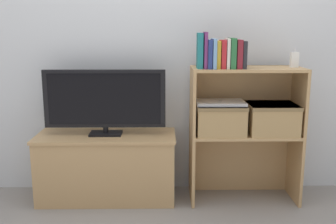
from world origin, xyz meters
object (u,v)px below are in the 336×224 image
(book_forest, at_px, (232,53))
(baby_monitor, at_px, (294,60))
(book_teal, at_px, (200,51))
(book_plum, at_px, (205,50))
(book_navy, at_px, (209,54))
(book_charcoal, at_px, (243,55))
(book_mustard, at_px, (218,55))
(tv, at_px, (105,100))
(book_ivory, at_px, (227,53))
(book_crimson, at_px, (223,54))
(book_maroon, at_px, (238,54))
(tv_stand, at_px, (107,166))
(laptop, at_px, (220,103))
(storage_basket_right, at_px, (271,117))
(book_skyblue, at_px, (214,54))
(storage_basket_left, at_px, (220,117))

(book_forest, distance_m, baby_monitor, 0.44)
(book_teal, distance_m, book_plum, 0.03)
(book_navy, height_order, book_charcoal, book_navy)
(book_mustard, xyz_separation_m, book_charcoal, (0.17, -0.00, -0.00))
(tv, distance_m, book_teal, 0.73)
(book_forest, bearing_deg, tv, 174.64)
(book_ivory, distance_m, book_forest, 0.03)
(book_navy, xyz_separation_m, book_ivory, (0.12, 0.00, 0.00))
(book_teal, xyz_separation_m, book_mustard, (0.12, 0.00, -0.03))
(book_crimson, relative_size, book_maroon, 0.99)
(tv_stand, xyz_separation_m, laptop, (0.79, -0.04, 0.47))
(book_forest, relative_size, book_maroon, 1.06)
(book_mustard, bearing_deg, baby_monitor, 6.57)
(book_navy, bearing_deg, book_teal, 180.00)
(book_plum, xyz_separation_m, storage_basket_right, (0.47, 0.05, -0.45))
(book_plum, height_order, book_navy, book_plum)
(tv, height_order, baby_monitor, baby_monitor)
(book_teal, distance_m, storage_basket_right, 0.68)
(book_skyblue, xyz_separation_m, book_mustard, (0.03, 0.00, -0.01))
(book_navy, relative_size, book_mustard, 1.03)
(book_ivory, distance_m, baby_monitor, 0.47)
(book_mustard, relative_size, book_forest, 0.91)
(tv_stand, distance_m, tv, 0.48)
(tv_stand, bearing_deg, baby_monitor, -0.94)
(book_skyblue, xyz_separation_m, laptop, (0.06, 0.05, -0.33))
(storage_basket_left, bearing_deg, tv_stand, 177.38)
(book_plum, height_order, storage_basket_right, book_plum)
(storage_basket_right, xyz_separation_m, laptop, (-0.35, 0.00, 0.10))
(book_navy, xyz_separation_m, storage_basket_right, (0.44, 0.05, -0.43))
(book_navy, height_order, baby_monitor, book_navy)
(tv, height_order, book_charcoal, book_charcoal)
(tv, bearing_deg, tv_stand, 90.00)
(storage_basket_left, bearing_deg, storage_basket_right, 0.00)
(book_maroon, bearing_deg, storage_basket_left, 155.91)
(tv_stand, bearing_deg, book_ivory, -5.68)
(laptop, bearing_deg, book_mustard, -125.39)
(book_navy, distance_m, laptop, 0.34)
(book_navy, relative_size, baby_monitor, 1.40)
(book_ivory, relative_size, baby_monitor, 1.47)
(tv_stand, height_order, book_forest, book_forest)
(book_charcoal, height_order, laptop, book_charcoal)
(book_navy, bearing_deg, book_skyblue, 0.00)
(book_navy, bearing_deg, storage_basket_right, 5.83)
(book_plum, relative_size, book_ivory, 1.21)
(tv, distance_m, book_maroon, 0.95)
(book_mustard, height_order, storage_basket_left, book_mustard)
(book_skyblue, bearing_deg, book_mustard, 0.00)
(book_ivory, xyz_separation_m, book_charcoal, (0.11, -0.00, -0.01))
(tv, relative_size, book_maroon, 4.49)
(tv, xyz_separation_m, book_navy, (0.70, -0.08, 0.32))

